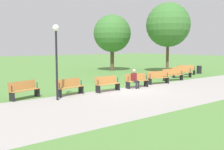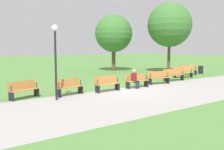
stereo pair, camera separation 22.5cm
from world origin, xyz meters
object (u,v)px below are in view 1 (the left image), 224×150
Objects in this scene: bench_2 at (173,75)px; trash_bin at (199,70)px; bench_4 at (137,80)px; bench_7 at (24,90)px; tree_0 at (168,25)px; tree_1 at (112,34)px; bench_1 at (182,72)px; bench_6 at (70,87)px; lamp_post at (56,47)px; person_seated at (135,78)px; bench_0 at (186,70)px; bench_3 at (158,77)px; bench_5 at (107,83)px.

bench_2 reaches higher than trash_bin.
bench_7 is (6.98, -0.84, 0.00)m from bench_4.
tree_1 is (3.15, -4.99, -0.75)m from tree_0.
trash_bin is (-4.74, 7.63, -3.61)m from tree_1.
bench_4 is at bearing 38.05° from bench_1.
bench_6 is (9.32, 0.56, 0.00)m from bench_2.
lamp_post is (12.65, 2.18, 2.12)m from bench_1.
tree_1 is at bearing -137.85° from lamp_post.
bench_2 is at bearing 43.95° from tree_0.
person_seated reaches higher than bench_7.
bench_0 and bench_6 have the same top height.
bench_3 is 1.00× the size of bench_6.
tree_1 is (-6.12, -10.30, 3.52)m from bench_4.
bench_2 is 11.60m from bench_7.
lamp_post is at bearing 113.37° from bench_7.
lamp_post is at bearing 7.38° from person_seated.
bench_2 is at bearing 173.04° from bench_6.
tree_0 is at bearing -158.90° from lamp_post.
lamp_post is (15.09, 5.82, -2.15)m from tree_0.
bench_5 and bench_7 have the same top height.
bench_3 is at bearing -167.66° from person_seated.
tree_0 reaches higher than bench_1.
bench_3 is (2.29, 0.56, 0.00)m from bench_2.
bench_3 is (6.57, 2.48, 0.00)m from bench_0.
tree_0 reaches higher than bench_5.
bench_1 is at bearing -173.14° from bench_5.
bench_0 and bench_1 have the same top height.
bench_3 is 1.02× the size of bench_5.
bench_6 is 4.44m from person_seated.
person_seated is (4.90, 0.97, 0.17)m from bench_2.
tree_1 reaches higher than lamp_post.
bench_5 is 13.47m from tree_0.
bench_2 is at bearing -165.35° from person_seated.
bench_0 is 11.60m from bench_5.
bench_7 is 1.42× the size of person_seated.
bench_1 is at bearing 166.11° from bench_7.
bench_0 is 0.45× the size of lamp_post.
bench_6 is at bearing -1.80° from person_seated.
bench_3 is 2.23× the size of trash_bin.
tree_0 reaches higher than trash_bin.
trash_bin is (-6.23, -1.84, -0.09)m from bench_2.
tree_0 is 1.16× the size of tree_1.
bench_5 is 13.48m from trash_bin.
bench_0 is 2.35m from bench_1.
tree_1 is (-10.81, -10.02, 3.52)m from bench_6.
bench_5 is at bearing 24.22° from bench_2.
bench_5 is 0.24× the size of tree_0.
trash_bin is (-15.55, -2.40, -0.09)m from bench_6.
bench_5 is 2.09m from person_seated.
bench_7 is (9.32, -0.56, 0.00)m from bench_3.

